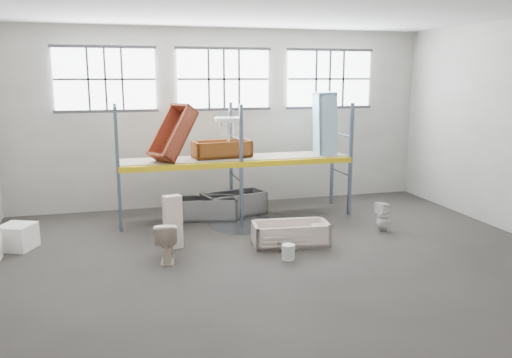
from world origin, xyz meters
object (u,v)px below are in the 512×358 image
object	(u,v)px
toilet_beige	(167,241)
steel_tub_right	(234,204)
cistern_tall	(173,222)
blue_tub_upright	(325,124)
rust_tub_flat	(222,149)
bucket	(288,252)
toilet_white	(384,216)
steel_tub_left	(208,208)
bathtub_beige	(291,233)

from	to	relation	value
toilet_beige	steel_tub_right	world-z (taller)	toilet_beige
toilet_beige	cistern_tall	world-z (taller)	cistern_tall
blue_tub_upright	cistern_tall	bearing A→B (deg)	-153.85
toilet_beige	rust_tub_flat	xyz separation A→B (m)	(1.77, 2.99, 1.41)
cistern_tall	bucket	size ratio (longest dim) A/B	3.73
toilet_beige	blue_tub_upright	xyz separation A→B (m)	(4.60, 2.91, 1.99)
rust_tub_flat	bucket	xyz separation A→B (m)	(0.63, -3.60, -1.66)
toilet_beige	rust_tub_flat	distance (m)	3.75
toilet_white	rust_tub_flat	xyz separation A→B (m)	(-3.49, 2.32, 1.46)
steel_tub_left	steel_tub_right	world-z (taller)	steel_tub_right
toilet_beige	blue_tub_upright	bearing A→B (deg)	-139.31
steel_tub_right	blue_tub_upright	world-z (taller)	blue_tub_upright
cistern_tall	steel_tub_left	world-z (taller)	cistern_tall
toilet_beige	steel_tub_right	xyz separation A→B (m)	(2.09, 3.06, -0.10)
toilet_white	cistern_tall	bearing A→B (deg)	-103.51
steel_tub_left	rust_tub_flat	world-z (taller)	rust_tub_flat
steel_tub_left	blue_tub_upright	xyz separation A→B (m)	(3.27, 0.07, 2.11)
toilet_beige	steel_tub_right	size ratio (longest dim) A/B	0.49
cistern_tall	rust_tub_flat	size ratio (longest dim) A/B	0.78
cistern_tall	bathtub_beige	bearing A→B (deg)	-22.04
bathtub_beige	toilet_white	size ratio (longest dim) A/B	2.34
rust_tub_flat	toilet_beige	bearing A→B (deg)	-120.57
bathtub_beige	cistern_tall	size ratio (longest dim) A/B	1.44
blue_tub_upright	toilet_white	bearing A→B (deg)	-73.63
steel_tub_right	steel_tub_left	bearing A→B (deg)	-163.16
toilet_white	blue_tub_upright	xyz separation A→B (m)	(-0.65, 2.23, 2.04)
toilet_white	steel_tub_right	bearing A→B (deg)	-139.69
bucket	steel_tub_left	bearing A→B (deg)	107.12
toilet_white	bathtub_beige	bearing A→B (deg)	-94.20
toilet_beige	cistern_tall	bearing A→B (deg)	-97.30
bathtub_beige	bucket	xyz separation A→B (m)	(-0.36, -0.91, -0.09)
toilet_beige	bucket	distance (m)	2.48
cistern_tall	steel_tub_right	distance (m)	3.00
bathtub_beige	toilet_white	world-z (taller)	toilet_white
steel_tub_right	bucket	size ratio (longest dim) A/B	5.36
steel_tub_right	bathtub_beige	bearing A→B (deg)	-76.44
blue_tub_upright	bathtub_beige	bearing A→B (deg)	-125.38
cistern_tall	rust_tub_flat	world-z (taller)	rust_tub_flat
bucket	rust_tub_flat	bearing A→B (deg)	99.89
bucket	bathtub_beige	bearing A→B (deg)	68.33
toilet_white	blue_tub_upright	size ratio (longest dim) A/B	0.42
bucket	cistern_tall	bearing A→B (deg)	148.20
steel_tub_right	rust_tub_flat	size ratio (longest dim) A/B	1.12
toilet_white	blue_tub_upright	bearing A→B (deg)	-176.33
steel_tub_left	bathtub_beige	bearing A→B (deg)	-60.69
rust_tub_flat	blue_tub_upright	xyz separation A→B (m)	(2.84, -0.09, 0.57)
bathtub_beige	bucket	size ratio (longest dim) A/B	5.37
toilet_beige	toilet_white	world-z (taller)	toilet_beige
bathtub_beige	toilet_beige	size ratio (longest dim) A/B	2.05
cistern_tall	blue_tub_upright	bearing A→B (deg)	14.03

